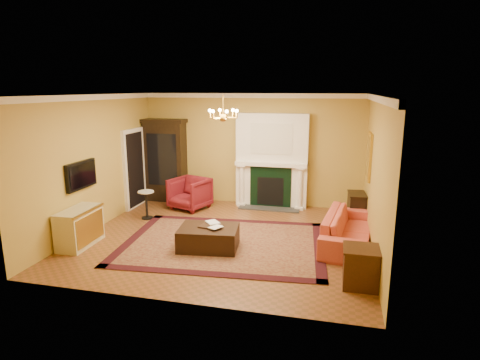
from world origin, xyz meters
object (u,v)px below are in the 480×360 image
(end_table, at_px, (361,268))
(china_cabinet, at_px, (166,162))
(leather_ottoman, at_px, (209,238))
(coral_sofa, at_px, (349,224))
(console_table, at_px, (356,209))
(wingback_armchair, at_px, (190,192))
(pedestal_table, at_px, (146,203))
(commode, at_px, (79,227))

(end_table, bearing_deg, china_cabinet, 141.54)
(china_cabinet, bearing_deg, leather_ottoman, -55.04)
(coral_sofa, bearing_deg, end_table, -167.68)
(coral_sofa, distance_m, console_table, 1.41)
(wingback_armchair, height_order, console_table, wingback_armchair)
(pedestal_table, distance_m, console_table, 5.04)
(commode, relative_size, console_table, 1.45)
(end_table, xyz_separation_m, console_table, (0.06, 3.19, 0.04))
(china_cabinet, bearing_deg, coral_sofa, -25.30)
(china_cabinet, xyz_separation_m, coral_sofa, (4.97, -2.27, -0.66))
(coral_sofa, relative_size, leather_ottoman, 1.96)
(end_table, bearing_deg, console_table, 88.92)
(coral_sofa, distance_m, end_table, 1.80)
(pedestal_table, bearing_deg, coral_sofa, -6.80)
(console_table, bearing_deg, commode, -158.02)
(pedestal_table, height_order, console_table, console_table)
(china_cabinet, bearing_deg, console_table, -10.35)
(wingback_armchair, bearing_deg, commode, -94.07)
(console_table, xyz_separation_m, leather_ottoman, (-2.92, -2.27, -0.12))
(china_cabinet, xyz_separation_m, end_table, (5.12, -4.07, -0.79))
(leather_ottoman, bearing_deg, china_cabinet, 118.54)
(pedestal_table, relative_size, commode, 0.68)
(end_table, bearing_deg, leather_ottoman, 162.29)
(pedestal_table, height_order, end_table, pedestal_table)
(commode, height_order, leather_ottoman, commode)
(wingback_armchair, height_order, coral_sofa, wingback_armchair)
(wingback_armchair, bearing_deg, end_table, -19.83)
(wingback_armchair, xyz_separation_m, coral_sofa, (4.03, -1.61, -0.02))
(china_cabinet, relative_size, console_table, 3.10)
(pedestal_table, xyz_separation_m, commode, (-0.54, -1.89, -0.02))
(wingback_armchair, relative_size, pedestal_table, 1.31)
(pedestal_table, height_order, commode, commode)
(commode, distance_m, end_table, 5.47)
(china_cabinet, height_order, commode, china_cabinet)
(china_cabinet, height_order, wingback_armchair, china_cabinet)
(end_table, distance_m, leather_ottoman, 3.00)
(end_table, bearing_deg, pedestal_table, 154.33)
(coral_sofa, xyz_separation_m, end_table, (0.15, -1.79, -0.13))
(wingback_armchair, relative_size, commode, 0.89)
(china_cabinet, distance_m, wingback_armchair, 1.32)
(console_table, bearing_deg, leather_ottoman, -146.35)
(commode, xyz_separation_m, console_table, (5.51, 2.72, -0.03))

